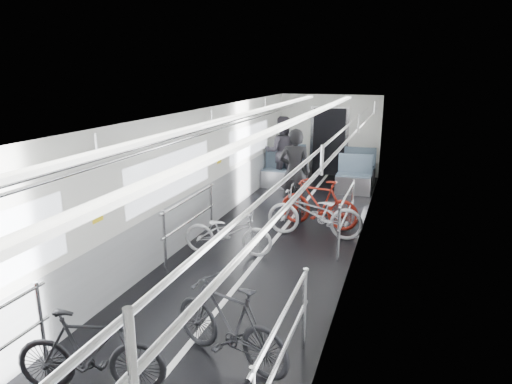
# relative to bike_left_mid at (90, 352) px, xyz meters

# --- Properties ---
(car_shell) EXTENTS (3.02, 14.01, 2.41)m
(car_shell) POSITION_rel_bike_left_mid_xyz_m (0.54, 5.25, 0.68)
(car_shell) COLOR black
(car_shell) RESTS_ON ground
(bike_left_mid) EXTENTS (1.56, 0.80, 0.90)m
(bike_left_mid) POSITION_rel_bike_left_mid_xyz_m (0.00, 0.00, 0.00)
(bike_left_mid) COLOR black
(bike_left_mid) RESTS_ON floor
(bike_left_far) EXTENTS (1.60, 0.73, 0.81)m
(bike_left_far) POSITION_rel_bike_left_mid_xyz_m (-0.03, 3.68, -0.04)
(bike_left_far) COLOR #BBBBC0
(bike_left_far) RESTS_ON floor
(bike_right_near) EXTENTS (1.64, 0.95, 0.95)m
(bike_right_near) POSITION_rel_bike_left_mid_xyz_m (1.10, 0.89, 0.02)
(bike_right_near) COLOR black
(bike_right_near) RESTS_ON floor
(bike_right_mid) EXTENTS (1.84, 0.69, 0.96)m
(bike_right_mid) POSITION_rel_bike_left_mid_xyz_m (1.21, 5.00, 0.03)
(bike_right_mid) COLOR #B8B8BD
(bike_right_mid) RESTS_ON floor
(bike_right_far) EXTENTS (1.71, 0.73, 0.99)m
(bike_right_far) POSITION_rel_bike_left_mid_xyz_m (1.18, 5.60, 0.05)
(bike_right_far) COLOR maroon
(bike_right_far) RESTS_ON floor
(bike_aisle) EXTENTS (1.13, 1.85, 0.92)m
(bike_aisle) POSITION_rel_bike_left_mid_xyz_m (0.57, 6.24, 0.01)
(bike_aisle) COLOR black
(bike_aisle) RESTS_ON floor
(person_standing) EXTENTS (0.75, 0.56, 1.89)m
(person_standing) POSITION_rel_bike_left_mid_xyz_m (0.48, 6.34, 0.50)
(person_standing) COLOR black
(person_standing) RESTS_ON floor
(person_seated) EXTENTS (1.10, 0.96, 1.91)m
(person_seated) POSITION_rel_bike_left_mid_xyz_m (-0.45, 8.64, 0.50)
(person_seated) COLOR #28252B
(person_seated) RESTS_ON floor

